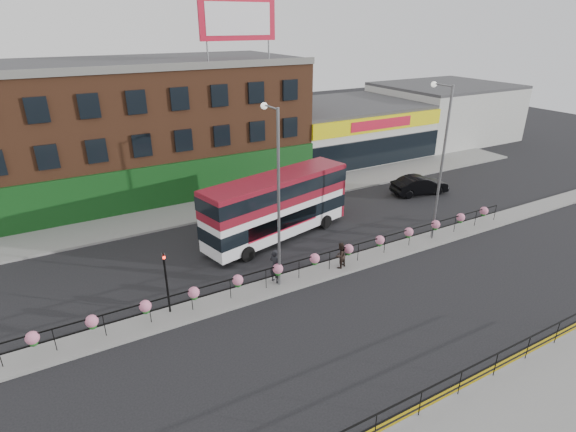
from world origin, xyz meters
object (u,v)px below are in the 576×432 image
car (420,185)px  lamp_column_east (441,151)px  pedestrian_a (275,266)px  lamp_column_west (276,185)px  pedestrian_b (340,255)px  double_decker_bus (278,200)px

car → lamp_column_east: bearing=151.3°
car → pedestrian_a: size_ratio=2.54×
lamp_column_west → pedestrian_b: bearing=-5.1°
car → lamp_column_east: size_ratio=0.51×
double_decker_bus → lamp_column_east: lamp_column_east is taller
car → double_decker_bus: bearing=106.9°
double_decker_bus → pedestrian_a: 5.92m
pedestrian_b → car: bearing=-167.5°
pedestrian_a → pedestrian_b: size_ratio=1.25×
lamp_column_west → car: bearing=21.4°
pedestrian_a → lamp_column_east: lamp_column_east is taller
pedestrian_a → double_decker_bus: bearing=-50.4°
car → lamp_column_east: 9.66m
double_decker_bus → car: double_decker_bus is taller
pedestrian_a → lamp_column_west: 4.58m
pedestrian_a → pedestrian_b: 3.96m
lamp_column_west → pedestrian_a: bearing=126.5°
pedestrian_b → pedestrian_a: bearing=-22.2°
car → pedestrian_b: bearing=129.3°
double_decker_bus → pedestrian_a: (-2.83, -4.99, -1.48)m
car → pedestrian_b: 14.50m
car → pedestrian_b: (-12.77, -6.85, 0.15)m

